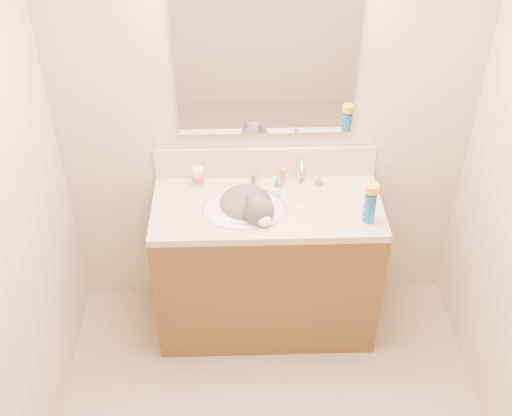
{
  "coord_description": "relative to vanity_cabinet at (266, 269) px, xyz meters",
  "views": [
    {
      "loc": [
        -0.14,
        -1.67,
        2.87
      ],
      "look_at": [
        -0.06,
        0.92,
        0.88
      ],
      "focal_mm": 45.0,
      "sensor_mm": 36.0,
      "label": 1
    }
  ],
  "objects": [
    {
      "name": "mirror",
      "position": [
        0.0,
        0.26,
        1.13
      ],
      "size": [
        0.9,
        0.02,
        0.8
      ],
      "primitive_type": "cube",
      "color": "white",
      "rests_on": "room_shell"
    },
    {
      "name": "counter_slab",
      "position": [
        0.0,
        0.0,
        0.43
      ],
      "size": [
        1.2,
        0.55,
        0.04
      ],
      "primitive_type": "cube",
      "color": "beige",
      "rests_on": "vanity_cabinet"
    },
    {
      "name": "backsplash",
      "position": [
        0.0,
        0.26,
        0.54
      ],
      "size": [
        1.2,
        0.02,
        0.18
      ],
      "primitive_type": "cube",
      "color": "beige",
      "rests_on": "counter_slab"
    },
    {
      "name": "silver_jar",
      "position": [
        -0.06,
        0.21,
        0.48
      ],
      "size": [
        0.05,
        0.05,
        0.06
      ],
      "primitive_type": "cylinder",
      "rotation": [
        0.0,
        0.0,
        0.0
      ],
      "color": "#B7B7BC",
      "rests_on": "counter_slab"
    },
    {
      "name": "vanity_cabinet",
      "position": [
        0.0,
        0.0,
        0.0
      ],
      "size": [
        1.2,
        0.55,
        0.82
      ],
      "primitive_type": "cube",
      "color": "brown",
      "rests_on": "ground"
    },
    {
      "name": "pill_label",
      "position": [
        -0.36,
        0.19,
        0.5
      ],
      "size": [
        0.08,
        0.08,
        0.04
      ],
      "primitive_type": "cylinder",
      "rotation": [
        0.0,
        0.0,
        -0.21
      ],
      "color": "#CA5321",
      "rests_on": "pill_bottle"
    },
    {
      "name": "spray_can",
      "position": [
        0.5,
        -0.15,
        0.53
      ],
      "size": [
        0.07,
        0.07,
        0.17
      ],
      "primitive_type": "cylinder",
      "rotation": [
        0.0,
        0.0,
        0.11
      ],
      "color": "#1761A4",
      "rests_on": "counter_slab"
    },
    {
      "name": "pill_bottle",
      "position": [
        -0.36,
        0.19,
        0.51
      ],
      "size": [
        0.07,
        0.07,
        0.11
      ],
      "primitive_type": "cylinder",
      "rotation": [
        0.0,
        0.0,
        -0.21
      ],
      "color": "white",
      "rests_on": "counter_slab"
    },
    {
      "name": "toothbrush",
      "position": [
        0.06,
        0.08,
        0.46
      ],
      "size": [
        0.09,
        0.14,
        0.01
      ],
      "primitive_type": "cube",
      "rotation": [
        0.0,
        0.0,
        0.53
      ],
      "color": "white",
      "rests_on": "counter_slab"
    },
    {
      "name": "faucet",
      "position": [
        0.18,
        0.14,
        0.54
      ],
      "size": [
        0.28,
        0.2,
        0.21
      ],
      "color": "silver",
      "rests_on": "counter_slab"
    },
    {
      "name": "basin",
      "position": [
        -0.12,
        -0.03,
        0.38
      ],
      "size": [
        0.45,
        0.36,
        0.14
      ],
      "primitive_type": "ellipsoid",
      "color": "silver",
      "rests_on": "vanity_cabinet"
    },
    {
      "name": "cat",
      "position": [
        -0.1,
        -0.0,
        0.42
      ],
      "size": [
        0.43,
        0.46,
        0.33
      ],
      "rotation": [
        0.0,
        0.0,
        0.42
      ],
      "color": "#494749",
      "rests_on": "basin"
    },
    {
      "name": "room_shell",
      "position": [
        0.0,
        -0.97,
        1.08
      ],
      "size": [
        2.24,
        2.54,
        2.52
      ],
      "color": "#C8B895",
      "rests_on": "ground"
    },
    {
      "name": "toothbrush_head",
      "position": [
        0.06,
        0.08,
        0.46
      ],
      "size": [
        0.03,
        0.04,
        0.02
      ],
      "primitive_type": "cube",
      "rotation": [
        0.0,
        0.0,
        0.53
      ],
      "color": "#71BAF2",
      "rests_on": "counter_slab"
    },
    {
      "name": "spray_cap",
      "position": [
        0.5,
        -0.15,
        0.65
      ],
      "size": [
        0.08,
        0.08,
        0.04
      ],
      "primitive_type": "cylinder",
      "rotation": [
        0.0,
        0.0,
        0.11
      ],
      "color": "yellow",
      "rests_on": "spray_can"
    },
    {
      "name": "amber_bottle",
      "position": [
        0.09,
        0.2,
        0.49
      ],
      "size": [
        0.04,
        0.04,
        0.09
      ],
      "primitive_type": "cylinder",
      "rotation": [
        0.0,
        0.0,
        0.18
      ],
      "color": "orange",
      "rests_on": "counter_slab"
    }
  ]
}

